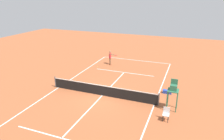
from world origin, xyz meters
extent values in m
plane|color=#AD5933|center=(0.00, 0.00, 0.00)|extent=(60.00, 60.00, 0.00)
cube|color=white|center=(0.00, -11.15, 0.00)|extent=(9.02, 0.10, 0.01)
cube|color=white|center=(-4.51, 0.00, 0.00)|extent=(0.10, 22.30, 0.01)
cube|color=white|center=(4.51, 0.00, 0.00)|extent=(0.10, 22.30, 0.01)
cube|color=white|center=(0.00, -6.13, 0.00)|extent=(6.77, 0.10, 0.01)
cube|color=white|center=(0.00, 6.13, 0.00)|extent=(6.77, 0.10, 0.01)
cube|color=white|center=(0.00, 0.00, 0.00)|extent=(0.10, 12.26, 0.01)
cylinder|color=#4C4C51|center=(-4.81, 0.00, 0.54)|extent=(0.10, 0.10, 1.07)
cylinder|color=#4C4C51|center=(4.81, 0.00, 0.54)|extent=(0.10, 0.10, 1.07)
cube|color=black|center=(0.00, 0.00, 0.46)|extent=(9.62, 0.03, 0.91)
cube|color=white|center=(0.00, 0.00, 0.93)|extent=(9.62, 0.04, 0.06)
cylinder|color=#9E704C|center=(2.54, -8.38, 0.41)|extent=(0.12, 0.12, 0.82)
cylinder|color=#9E704C|center=(2.59, -8.18, 0.41)|extent=(0.12, 0.12, 0.82)
cylinder|color=red|center=(2.57, -8.28, 1.14)|extent=(0.28, 0.28, 0.64)
sphere|color=#9E704C|center=(2.57, -8.28, 1.64)|extent=(0.23, 0.23, 0.23)
cylinder|color=#9E704C|center=(2.52, -8.46, 1.17)|extent=(0.09, 0.09, 0.57)
cylinder|color=#9E704C|center=(2.34, -8.03, 1.38)|extent=(0.57, 0.24, 0.09)
cylinder|color=black|center=(1.94, -7.92, 1.38)|extent=(0.26, 0.10, 0.04)
ellipsoid|color=red|center=(1.66, -7.84, 1.38)|extent=(0.38, 0.35, 0.04)
sphere|color=#CCE033|center=(3.59, -6.76, 0.03)|extent=(0.07, 0.07, 0.07)
cylinder|color=#2D6B4C|center=(-6.18, 0.55, 0.78)|extent=(0.07, 0.07, 1.55)
cylinder|color=#2D6B4C|center=(-5.48, 0.55, 0.78)|extent=(0.07, 0.07, 1.55)
cylinder|color=#2D6B4C|center=(-6.18, -0.15, 0.78)|extent=(0.07, 0.07, 1.55)
cylinder|color=#2D6B4C|center=(-5.48, -0.15, 0.78)|extent=(0.07, 0.07, 1.55)
cube|color=#2D6B4C|center=(-5.83, 0.20, 1.58)|extent=(0.80, 0.80, 0.06)
cube|color=#2D6B4C|center=(-5.83, 0.20, 1.81)|extent=(0.50, 0.44, 0.40)
cube|color=#2D6B4C|center=(-5.83, 0.00, 2.16)|extent=(0.50, 0.06, 0.50)
cylinder|color=#262626|center=(-5.80, 2.12, 0.23)|extent=(0.04, 0.04, 0.45)
cylinder|color=#262626|center=(-5.45, 2.12, 0.23)|extent=(0.04, 0.04, 0.45)
cylinder|color=#262626|center=(-5.80, 1.77, 0.23)|extent=(0.04, 0.04, 0.45)
cylinder|color=#262626|center=(-5.45, 1.77, 0.23)|extent=(0.04, 0.04, 0.45)
cube|color=silver|center=(-5.62, 1.94, 0.48)|extent=(0.44, 0.44, 0.06)
cube|color=silver|center=(-5.62, 1.72, 0.73)|extent=(0.44, 0.04, 0.44)
cube|color=#2647B7|center=(-5.19, -2.46, 0.15)|extent=(0.76, 0.32, 0.30)
camera|label=1|loc=(-6.60, 14.70, 8.16)|focal=33.09mm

